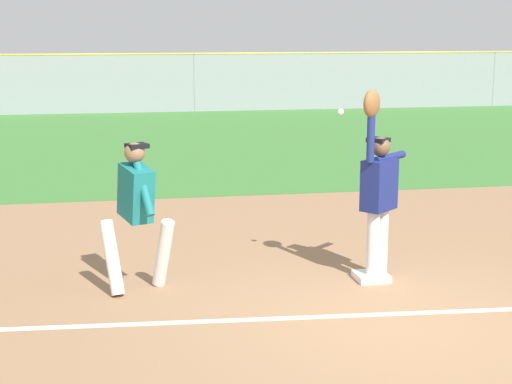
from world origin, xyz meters
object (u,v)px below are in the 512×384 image
Objects in this scene: fielder at (378,188)px; parked_car_white at (72,88)px; parked_car_red at (436,83)px; parked_car_green at (319,85)px; first_base at (371,276)px; runner at (136,206)px; baseball at (341,112)px; parked_car_black at (201,85)px.

fielder is 0.50× the size of parked_car_white.
parked_car_green is at bearing 171.56° from parked_car_red.
first_base is 0.22× the size of runner.
parked_car_red is at bearing 64.74° from baseball.
baseball reaches higher than parked_car_red.
parked_car_black is at bearing 179.48° from parked_car_green.
parked_car_white is at bearing 100.82° from baseball.
parked_car_white is 9.66m from parked_car_green.
baseball is 22.39m from parked_car_white.
parked_car_red is (14.54, -0.02, 0.00)m from parked_car_white.
parked_car_green is (5.10, 22.29, 0.63)m from first_base.
first_base is 5.14× the size of baseball.
first_base is at bearing -83.60° from parked_car_white.
first_base is 22.88m from parked_car_green.
parked_car_green is (5.46, 22.07, -1.32)m from baseball.
runner is at bearing -176.37° from baseball.
parked_car_black is 9.60m from parked_car_red.
baseball is 22.77m from parked_car_green.
fielder is 22.83m from parked_car_green.
baseball is at bearing -84.38° from parked_car_white.
runner is 0.39× the size of parked_car_black.
runner reaches higher than parked_car_white.
baseball is at bearing -122.07° from parked_car_red.
fielder reaches higher than parked_car_white.
first_base is 1.08m from fielder.
fielder is 0.51× the size of parked_car_black.
runner is at bearing -126.80° from parked_car_red.
parked_car_white is at bearing 173.11° from parked_car_red.
fielder is 0.50× the size of parked_car_red.
parked_car_black is (0.76, 22.48, -1.32)m from baseball.
baseball is 0.02× the size of parked_car_black.
fielder is at bearing -98.31° from parked_car_green.
first_base is 0.08× the size of parked_car_white.
runner is at bearing 48.77° from fielder.
parked_car_red is (9.58, -0.55, 0.00)m from parked_car_black.
runner reaches higher than parked_car_green.
baseball is at bearing 147.86° from first_base.
parked_car_red is (10.35, 21.93, -1.32)m from baseball.
first_base is 22.71m from parked_car_black.
parked_car_red is at bearing -5.20° from parked_car_black.
parked_car_green is at bearing 77.10° from first_base.
baseball is 22.53m from parked_car_black.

